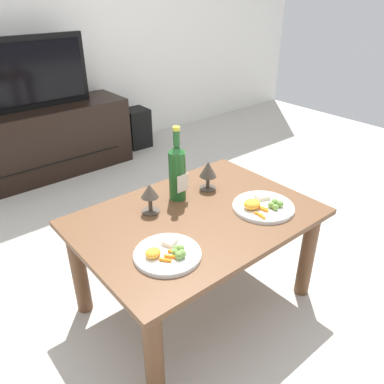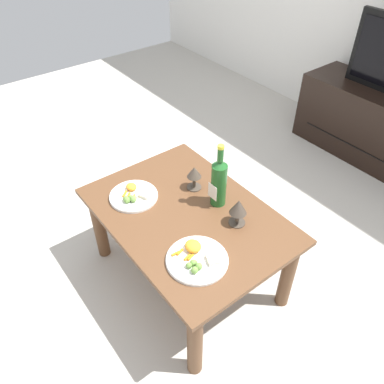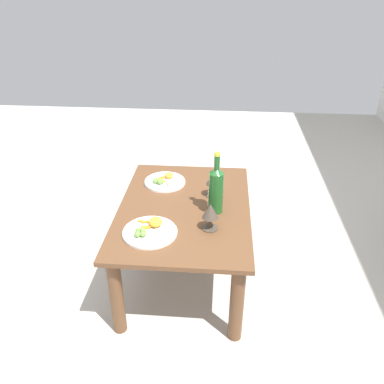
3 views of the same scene
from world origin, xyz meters
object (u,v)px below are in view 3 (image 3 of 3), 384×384
(goblet_left, at_px, (213,181))
(dinner_plate_left, at_px, (165,181))
(dining_table, at_px, (184,221))
(dinner_plate_right, at_px, (150,231))
(goblet_right, at_px, (210,213))
(wine_bottle, at_px, (216,189))

(goblet_left, relative_size, dinner_plate_left, 0.54)
(dining_table, relative_size, goblet_left, 7.52)
(dinner_plate_right, bearing_deg, goblet_right, 102.13)
(goblet_right, xyz_separation_m, dinner_plate_right, (0.06, -0.30, -0.08))
(dining_table, bearing_deg, wine_bottle, 79.88)
(dining_table, relative_size, wine_bottle, 2.94)
(dining_table, distance_m, dinner_plate_left, 0.32)
(dinner_plate_right, bearing_deg, goblet_left, 143.47)
(goblet_right, bearing_deg, dinner_plate_left, -147.34)
(dining_table, relative_size, dinner_plate_left, 4.07)
(wine_bottle, relative_size, goblet_right, 2.41)
(goblet_right, xyz_separation_m, dinner_plate_left, (-0.46, -0.30, -0.08))
(wine_bottle, xyz_separation_m, goblet_right, (0.17, -0.02, -0.04))
(goblet_right, height_order, dinner_plate_right, goblet_right)
(goblet_right, relative_size, dinner_plate_left, 0.57)
(goblet_right, height_order, dinner_plate_left, goblet_right)
(goblet_right, distance_m, dinner_plate_right, 0.31)
(wine_bottle, bearing_deg, dining_table, -100.12)
(dining_table, xyz_separation_m, goblet_right, (0.20, 0.15, 0.19))
(wine_bottle, height_order, dinner_plate_right, wine_bottle)
(dinner_plate_left, bearing_deg, goblet_left, 66.66)
(wine_bottle, xyz_separation_m, dinner_plate_right, (0.23, -0.32, -0.13))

